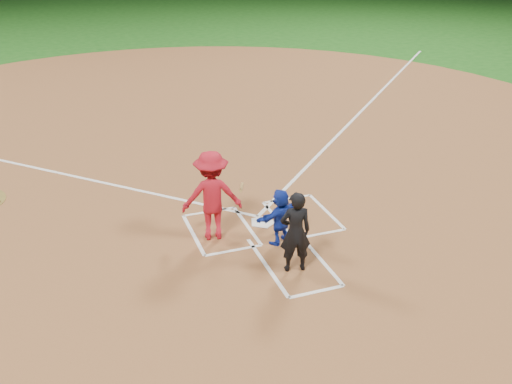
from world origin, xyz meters
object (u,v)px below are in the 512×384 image
object	(u,v)px
umpire	(295,232)
batter_at_plate	(212,196)
catcher	(280,216)
home_plate	(262,222)

from	to	relation	value
umpire	batter_at_plate	distance (m)	2.08
batter_at_plate	umpire	bearing A→B (deg)	-57.34
catcher	umpire	distance (m)	1.09
umpire	batter_at_plate	world-z (taller)	batter_at_plate
home_plate	umpire	distance (m)	2.14
home_plate	catcher	distance (m)	1.09
home_plate	umpire	bearing A→B (deg)	87.50
umpire	home_plate	bearing A→B (deg)	-83.51
home_plate	umpire	world-z (taller)	umpire
umpire	batter_at_plate	bearing A→B (deg)	-48.34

